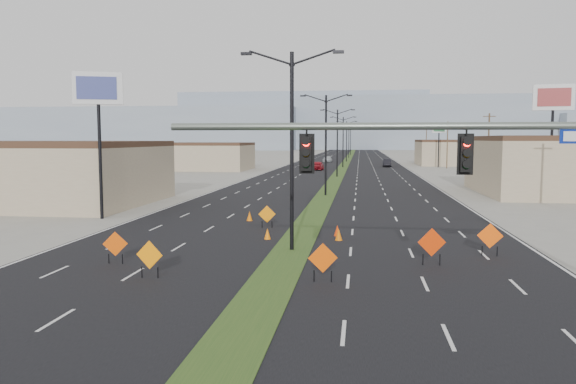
# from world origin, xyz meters

# --- Properties ---
(ground) EXTENTS (600.00, 600.00, 0.00)m
(ground) POSITION_xyz_m (0.00, 0.00, 0.00)
(ground) COLOR gray
(ground) RESTS_ON ground
(road_surface) EXTENTS (25.00, 400.00, 0.02)m
(road_surface) POSITION_xyz_m (0.00, 100.00, 0.00)
(road_surface) COLOR black
(road_surface) RESTS_ON ground
(median_strip) EXTENTS (2.00, 400.00, 0.04)m
(median_strip) POSITION_xyz_m (0.00, 100.00, 0.00)
(median_strip) COLOR #274A1A
(median_strip) RESTS_ON ground
(building_sw_far) EXTENTS (30.00, 14.00, 4.50)m
(building_sw_far) POSITION_xyz_m (-32.00, 85.00, 2.25)
(building_sw_far) COLOR tan
(building_sw_far) RESTS_ON ground
(building_se_far) EXTENTS (44.00, 16.00, 5.00)m
(building_se_far) POSITION_xyz_m (38.00, 110.00, 2.50)
(building_se_far) COLOR tan
(building_se_far) RESTS_ON ground
(mesa_west) EXTENTS (180.00, 50.00, 22.00)m
(mesa_west) POSITION_xyz_m (-120.00, 280.00, 11.00)
(mesa_west) COLOR #828FA2
(mesa_west) RESTS_ON ground
(mesa_center) EXTENTS (220.00, 50.00, 28.00)m
(mesa_center) POSITION_xyz_m (40.00, 300.00, 14.00)
(mesa_center) COLOR #828FA2
(mesa_center) RESTS_ON ground
(mesa_backdrop) EXTENTS (140.00, 50.00, 32.00)m
(mesa_backdrop) POSITION_xyz_m (-30.00, 320.00, 16.00)
(mesa_backdrop) COLOR #828FA2
(mesa_backdrop) RESTS_ON ground
(signal_mast) EXTENTS (16.30, 0.60, 8.00)m
(signal_mast) POSITION_xyz_m (8.56, 2.00, 4.79)
(signal_mast) COLOR slate
(signal_mast) RESTS_ON ground
(streetlight_0) EXTENTS (5.15, 0.24, 10.02)m
(streetlight_0) POSITION_xyz_m (0.00, 12.00, 5.42)
(streetlight_0) COLOR black
(streetlight_0) RESTS_ON ground
(streetlight_1) EXTENTS (5.15, 0.24, 10.02)m
(streetlight_1) POSITION_xyz_m (0.00, 40.00, 5.42)
(streetlight_1) COLOR black
(streetlight_1) RESTS_ON ground
(streetlight_2) EXTENTS (5.15, 0.24, 10.02)m
(streetlight_2) POSITION_xyz_m (0.00, 68.00, 5.42)
(streetlight_2) COLOR black
(streetlight_2) RESTS_ON ground
(streetlight_3) EXTENTS (5.15, 0.24, 10.02)m
(streetlight_3) POSITION_xyz_m (0.00, 96.00, 5.42)
(streetlight_3) COLOR black
(streetlight_3) RESTS_ON ground
(streetlight_4) EXTENTS (5.15, 0.24, 10.02)m
(streetlight_4) POSITION_xyz_m (0.00, 124.00, 5.42)
(streetlight_4) COLOR black
(streetlight_4) RESTS_ON ground
(streetlight_5) EXTENTS (5.15, 0.24, 10.02)m
(streetlight_5) POSITION_xyz_m (0.00, 152.00, 5.42)
(streetlight_5) COLOR black
(streetlight_5) RESTS_ON ground
(streetlight_6) EXTENTS (5.15, 0.24, 10.02)m
(streetlight_6) POSITION_xyz_m (0.00, 180.00, 5.42)
(streetlight_6) COLOR black
(streetlight_6) RESTS_ON ground
(utility_pole_1) EXTENTS (1.60, 0.20, 9.00)m
(utility_pole_1) POSITION_xyz_m (20.00, 60.00, 4.67)
(utility_pole_1) COLOR #4C3823
(utility_pole_1) RESTS_ON ground
(utility_pole_2) EXTENTS (1.60, 0.20, 9.00)m
(utility_pole_2) POSITION_xyz_m (20.00, 95.00, 4.67)
(utility_pole_2) COLOR #4C3823
(utility_pole_2) RESTS_ON ground
(utility_pole_3) EXTENTS (1.60, 0.20, 9.00)m
(utility_pole_3) POSITION_xyz_m (20.00, 130.00, 4.67)
(utility_pole_3) COLOR #4C3823
(utility_pole_3) RESTS_ON ground
(car_left) EXTENTS (2.13, 4.82, 1.61)m
(car_left) POSITION_xyz_m (-4.24, 85.71, 0.81)
(car_left) COLOR maroon
(car_left) RESTS_ON ground
(car_mid) EXTENTS (2.01, 4.98, 1.61)m
(car_mid) POSITION_xyz_m (8.89, 99.43, 0.80)
(car_mid) COLOR black
(car_mid) RESTS_ON ground
(car_far) EXTENTS (2.13, 4.96, 1.42)m
(car_far) POSITION_xyz_m (-4.51, 120.96, 0.71)
(car_far) COLOR #B7BDC2
(car_far) RESTS_ON ground
(construction_sign_0) EXTENTS (1.17, 0.20, 1.56)m
(construction_sign_0) POSITION_xyz_m (-5.08, 5.54, 0.92)
(construction_sign_0) COLOR orange
(construction_sign_0) RESTS_ON ground
(construction_sign_1) EXTENTS (1.10, 0.30, 1.50)m
(construction_sign_1) POSITION_xyz_m (-7.61, 7.89, 0.87)
(construction_sign_1) COLOR #E34C04
(construction_sign_1) RESTS_ON ground
(construction_sign_2) EXTENTS (1.09, 0.23, 1.47)m
(construction_sign_2) POSITION_xyz_m (-2.44, 18.89, 0.86)
(construction_sign_2) COLOR orange
(construction_sign_2) RESTS_ON ground
(construction_sign_3) EXTENTS (1.16, 0.33, 1.59)m
(construction_sign_3) POSITION_xyz_m (2.00, 5.79, 0.93)
(construction_sign_3) COLOR #EB4F04
(construction_sign_3) RESTS_ON ground
(construction_sign_4) EXTENTS (1.27, 0.23, 1.71)m
(construction_sign_4) POSITION_xyz_m (6.67, 9.39, 1.01)
(construction_sign_4) COLOR red
(construction_sign_4) RESTS_ON ground
(construction_sign_5) EXTENTS (1.22, 0.18, 1.63)m
(construction_sign_5) POSITION_xyz_m (9.72, 11.79, 0.96)
(construction_sign_5) COLOR #FF5205
(construction_sign_5) RESTS_ON ground
(cone_0) EXTENTS (0.46, 0.46, 0.64)m
(cone_0) POSITION_xyz_m (-1.75, 14.94, 0.32)
(cone_0) COLOR orange
(cone_0) RESTS_ON ground
(cone_1) EXTENTS (0.44, 0.44, 0.69)m
(cone_1) POSITION_xyz_m (2.28, 15.10, 0.34)
(cone_1) COLOR #E46604
(cone_1) RESTS_ON ground
(cone_2) EXTENTS (0.50, 0.50, 0.66)m
(cone_2) POSITION_xyz_m (2.14, 16.53, 0.33)
(cone_2) COLOR #E13604
(cone_2) RESTS_ON ground
(cone_3) EXTENTS (0.42, 0.42, 0.68)m
(cone_3) POSITION_xyz_m (-4.17, 21.88, 0.34)
(cone_3) COLOR #E06604
(cone_3) RESTS_ON ground
(pole_sign_west) EXTENTS (3.30, 1.46, 10.36)m
(pole_sign_west) POSITION_xyz_m (-14.89, 21.65, 8.51)
(pole_sign_west) COLOR black
(pole_sign_west) RESTS_ON ground
(pole_sign_east_near) EXTENTS (3.44, 0.89, 10.51)m
(pole_sign_east_near) POSITION_xyz_m (20.39, 36.83, 8.64)
(pole_sign_east_near) COLOR black
(pole_sign_east_near) RESTS_ON ground
(pole_sign_east_far) EXTENTS (2.86, 1.04, 8.78)m
(pole_sign_east_far) POSITION_xyz_m (18.97, 99.36, 7.12)
(pole_sign_east_far) COLOR black
(pole_sign_east_far) RESTS_ON ground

